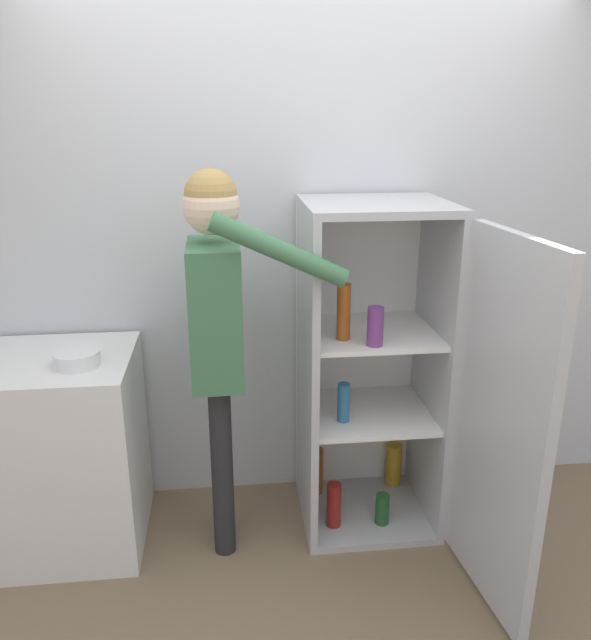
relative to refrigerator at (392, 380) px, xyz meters
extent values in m
plane|color=#7A664C|center=(-0.37, -0.54, -0.78)|extent=(12.00, 12.00, 0.00)
cube|color=silver|center=(-0.37, 0.44, 0.50)|extent=(7.00, 0.06, 2.55)
cube|color=#B7BABC|center=(-0.08, 0.09, -0.76)|extent=(0.64, 0.59, 0.04)
cube|color=#B7BABC|center=(-0.08, 0.09, 0.79)|extent=(0.64, 0.59, 0.04)
cube|color=white|center=(-0.08, 0.37, 0.02)|extent=(0.64, 0.03, 1.52)
cube|color=#B7BABC|center=(-0.39, 0.09, 0.02)|extent=(0.04, 0.59, 1.52)
cube|color=#B7BABC|center=(0.22, 0.09, 0.02)|extent=(0.03, 0.59, 1.52)
cube|color=white|center=(-0.08, 0.09, -0.21)|extent=(0.57, 0.52, 0.02)
cube|color=white|center=(-0.08, 0.09, 0.21)|extent=(0.57, 0.52, 0.02)
cube|color=#B7BABC|center=(0.29, -0.52, 0.02)|extent=(0.10, 0.64, 1.52)
cylinder|color=#723884|center=(-0.12, -0.10, 0.31)|extent=(0.07, 0.07, 0.17)
cylinder|color=#B78C1E|center=(0.11, 0.28, -0.63)|extent=(0.08, 0.08, 0.23)
cylinder|color=#9E4C19|center=(-0.24, -0.01, 0.35)|extent=(0.06, 0.06, 0.25)
cylinder|color=maroon|center=(-0.27, -0.04, -0.63)|extent=(0.07, 0.07, 0.23)
cylinder|color=#9E4C19|center=(-0.32, 0.25, -0.62)|extent=(0.08, 0.08, 0.25)
cylinder|color=teal|center=(-0.23, 0.00, -0.10)|extent=(0.06, 0.06, 0.19)
cylinder|color=#1E5123|center=(-0.03, -0.05, -0.67)|extent=(0.07, 0.07, 0.16)
cylinder|color=#262628|center=(-0.80, 0.04, -0.35)|extent=(0.10, 0.10, 0.85)
cylinder|color=#262628|center=(-0.80, -0.11, -0.35)|extent=(0.10, 0.10, 0.85)
cube|color=#3F724C|center=(-0.80, -0.04, 0.37)|extent=(0.22, 0.39, 0.60)
sphere|color=beige|center=(-0.80, -0.04, 0.82)|extent=(0.23, 0.23, 0.23)
sphere|color=#AD894C|center=(-0.80, -0.04, 0.86)|extent=(0.21, 0.21, 0.21)
cylinder|color=#3F724C|center=(-0.80, 0.18, 0.34)|extent=(0.08, 0.08, 0.57)
cylinder|color=#3F724C|center=(-0.54, -0.25, 0.68)|extent=(0.55, 0.08, 0.31)
cube|color=white|center=(-1.55, 0.07, -0.31)|extent=(0.74, 0.65, 0.93)
cylinder|color=white|center=(-1.39, -0.03, 0.19)|extent=(0.19, 0.19, 0.06)
camera|label=1|loc=(-0.75, -2.58, 1.18)|focal=35.00mm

